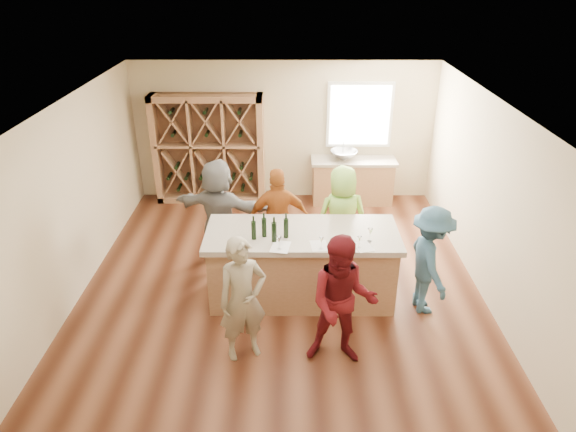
{
  "coord_description": "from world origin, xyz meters",
  "views": [
    {
      "loc": [
        0.14,
        -6.49,
        4.5
      ],
      "look_at": [
        0.1,
        0.2,
        1.15
      ],
      "focal_mm": 32.0,
      "sensor_mm": 36.0,
      "label": 1
    }
  ],
  "objects_px": {
    "sink": "(344,155)",
    "person_server": "(430,261)",
    "wine_bottle_b": "(254,230)",
    "person_near_right": "(342,302)",
    "person_far_right": "(342,217)",
    "wine_bottle_e": "(286,228)",
    "wine_rack": "(209,149)",
    "person_far_left": "(219,212)",
    "person_far_mid": "(279,219)",
    "tasting_counter_base": "(302,267)",
    "person_near_left": "(243,300)",
    "wine_bottle_d": "(274,232)",
    "wine_bottle_c": "(264,227)"
  },
  "relations": [
    {
      "from": "wine_rack",
      "to": "person_server",
      "type": "xyz_separation_m",
      "value": [
        3.55,
        -3.73,
        -0.3
      ]
    },
    {
      "from": "person_far_left",
      "to": "person_near_right",
      "type": "bearing_deg",
      "value": 141.55
    },
    {
      "from": "person_server",
      "to": "person_far_left",
      "type": "bearing_deg",
      "value": 60.48
    },
    {
      "from": "wine_rack",
      "to": "person_far_right",
      "type": "relative_size",
      "value": 1.3
    },
    {
      "from": "person_far_mid",
      "to": "wine_bottle_d",
      "type": "bearing_deg",
      "value": 81.47
    },
    {
      "from": "wine_rack",
      "to": "person_far_mid",
      "type": "height_order",
      "value": "wine_rack"
    },
    {
      "from": "wine_bottle_b",
      "to": "wine_bottle_e",
      "type": "bearing_deg",
      "value": 6.4
    },
    {
      "from": "wine_bottle_e",
      "to": "person_near_right",
      "type": "height_order",
      "value": "person_near_right"
    },
    {
      "from": "tasting_counter_base",
      "to": "person_near_left",
      "type": "distance_m",
      "value": 1.5
    },
    {
      "from": "person_far_mid",
      "to": "wine_rack",
      "type": "bearing_deg",
      "value": -67.48
    },
    {
      "from": "person_near_left",
      "to": "person_far_mid",
      "type": "bearing_deg",
      "value": 56.53
    },
    {
      "from": "wine_rack",
      "to": "person_far_mid",
      "type": "distance_m",
      "value": 2.96
    },
    {
      "from": "person_near_right",
      "to": "person_far_mid",
      "type": "height_order",
      "value": "person_near_right"
    },
    {
      "from": "person_far_left",
      "to": "sink",
      "type": "bearing_deg",
      "value": -118.65
    },
    {
      "from": "person_far_right",
      "to": "person_server",
      "type": "bearing_deg",
      "value": 121.72
    },
    {
      "from": "tasting_counter_base",
      "to": "person_far_mid",
      "type": "relative_size",
      "value": 1.54
    },
    {
      "from": "wine_bottle_d",
      "to": "person_near_left",
      "type": "relative_size",
      "value": 0.17
    },
    {
      "from": "wine_bottle_c",
      "to": "person_far_left",
      "type": "distance_m",
      "value": 1.45
    },
    {
      "from": "sink",
      "to": "person_far_right",
      "type": "height_order",
      "value": "person_far_right"
    },
    {
      "from": "wine_bottle_d",
      "to": "person_far_left",
      "type": "bearing_deg",
      "value": 125.08
    },
    {
      "from": "person_near_right",
      "to": "person_server",
      "type": "distance_m",
      "value": 1.67
    },
    {
      "from": "wine_bottle_b",
      "to": "person_near_right",
      "type": "relative_size",
      "value": 0.15
    },
    {
      "from": "wine_bottle_c",
      "to": "wine_bottle_d",
      "type": "height_order",
      "value": "wine_bottle_d"
    },
    {
      "from": "sink",
      "to": "person_server",
      "type": "distance_m",
      "value": 3.76
    },
    {
      "from": "tasting_counter_base",
      "to": "person_far_mid",
      "type": "bearing_deg",
      "value": 112.27
    },
    {
      "from": "person_server",
      "to": "person_far_right",
      "type": "relative_size",
      "value": 0.94
    },
    {
      "from": "wine_bottle_c",
      "to": "wine_rack",
      "type": "bearing_deg",
      "value": 109.73
    },
    {
      "from": "person_near_right",
      "to": "person_far_mid",
      "type": "bearing_deg",
      "value": 114.9
    },
    {
      "from": "tasting_counter_base",
      "to": "person_near_left",
      "type": "relative_size",
      "value": 1.57
    },
    {
      "from": "tasting_counter_base",
      "to": "person_far_left",
      "type": "height_order",
      "value": "person_far_left"
    },
    {
      "from": "person_near_right",
      "to": "person_far_right",
      "type": "relative_size",
      "value": 1.02
    },
    {
      "from": "tasting_counter_base",
      "to": "wine_bottle_c",
      "type": "bearing_deg",
      "value": -166.82
    },
    {
      "from": "tasting_counter_base",
      "to": "person_far_mid",
      "type": "xyz_separation_m",
      "value": [
        -0.35,
        0.86,
        0.34
      ]
    },
    {
      "from": "tasting_counter_base",
      "to": "wine_bottle_b",
      "type": "distance_m",
      "value": 1.0
    },
    {
      "from": "wine_rack",
      "to": "person_far_right",
      "type": "distance_m",
      "value": 3.51
    },
    {
      "from": "wine_rack",
      "to": "wine_bottle_b",
      "type": "distance_m",
      "value": 3.81
    },
    {
      "from": "wine_bottle_b",
      "to": "person_far_right",
      "type": "bearing_deg",
      "value": 40.66
    },
    {
      "from": "person_near_right",
      "to": "person_far_right",
      "type": "height_order",
      "value": "person_near_right"
    },
    {
      "from": "person_near_right",
      "to": "tasting_counter_base",
      "type": "bearing_deg",
      "value": 113.49
    },
    {
      "from": "tasting_counter_base",
      "to": "person_near_right",
      "type": "distance_m",
      "value": 1.46
    },
    {
      "from": "sink",
      "to": "person_far_mid",
      "type": "distance_m",
      "value": 2.8
    },
    {
      "from": "person_near_left",
      "to": "person_near_right",
      "type": "distance_m",
      "value": 1.2
    },
    {
      "from": "wine_rack",
      "to": "wine_bottle_b",
      "type": "xyz_separation_m",
      "value": [
        1.14,
        -3.63,
        0.11
      ]
    },
    {
      "from": "wine_bottle_b",
      "to": "person_server",
      "type": "distance_m",
      "value": 2.45
    },
    {
      "from": "wine_bottle_d",
      "to": "person_server",
      "type": "xyz_separation_m",
      "value": [
        2.14,
        -0.03,
        -0.42
      ]
    },
    {
      "from": "wine_bottle_b",
      "to": "person_server",
      "type": "xyz_separation_m",
      "value": [
        2.42,
        -0.09,
        -0.42
      ]
    },
    {
      "from": "sink",
      "to": "person_far_left",
      "type": "bearing_deg",
      "value": -133.76
    },
    {
      "from": "tasting_counter_base",
      "to": "person_far_right",
      "type": "bearing_deg",
      "value": 55.03
    },
    {
      "from": "wine_rack",
      "to": "person_far_left",
      "type": "height_order",
      "value": "wine_rack"
    },
    {
      "from": "wine_bottle_b",
      "to": "person_far_right",
      "type": "distance_m",
      "value": 1.77
    }
  ]
}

